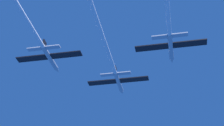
% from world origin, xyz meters
% --- Properties ---
extents(jet_lead, '(16.07, 49.00, 2.66)m').
position_xyz_m(jet_lead, '(0.30, -14.00, -0.14)').
color(jet_lead, '#B2BAC6').
extents(jet_left_wing, '(16.07, 47.42, 2.66)m').
position_xyz_m(jet_left_wing, '(-14.13, -26.88, 0.49)').
color(jet_left_wing, '#B2BAC6').
extents(jet_right_wing, '(16.07, 45.96, 2.66)m').
position_xyz_m(jet_right_wing, '(14.69, -26.29, -0.06)').
color(jet_right_wing, '#B2BAC6').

